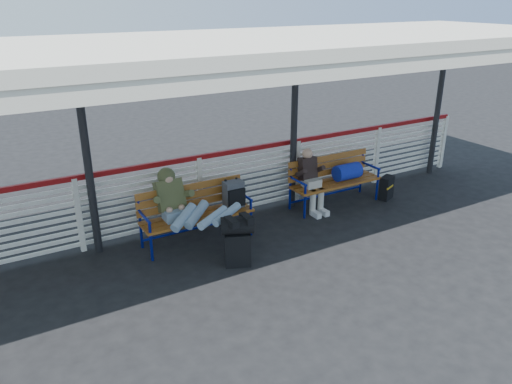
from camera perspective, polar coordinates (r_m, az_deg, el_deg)
ground at (r=7.27m, az=-0.02°, el=-9.09°), size 60.00×60.00×0.00m
fence at (r=8.51m, az=-6.45°, el=0.50°), size 12.08×0.08×1.24m
canopy at (r=7.04m, az=-3.71°, el=16.11°), size 12.60×3.60×3.16m
luggage_stack at (r=7.25m, az=-2.14°, el=-5.40°), size 0.53×0.42×0.77m
bench_left at (r=8.01m, az=-5.71°, el=-1.40°), size 1.80×0.56×0.92m
bench_right at (r=9.47m, az=9.45°, el=2.02°), size 1.80×0.56×0.92m
traveler_man at (r=7.56m, az=-6.93°, el=-2.13°), size 0.94×1.64×0.77m
companion_person at (r=9.07m, az=6.31°, el=1.41°), size 0.32×0.66×1.15m
suitcase_side at (r=9.98m, az=14.69°, el=0.48°), size 0.37×0.31×0.45m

